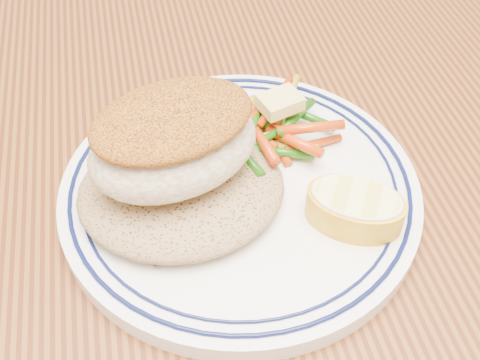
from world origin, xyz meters
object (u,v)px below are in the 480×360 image
Objects in this scene: rice_pilaf at (181,186)px; vegetable_pile at (266,131)px; dining_table at (255,282)px; lemon_wedge at (355,207)px; fish_fillet at (173,140)px; plate at (240,190)px.

rice_pilaf is 0.08m from vegetable_pile.
lemon_wedge is (0.06, -0.04, 0.13)m from dining_table.
fish_fillet reaches higher than dining_table.
fish_fillet is at bearing 155.46° from lemon_wedge.
fish_fillet is (-0.00, 0.01, 0.04)m from rice_pilaf.
lemon_wedge is (0.11, -0.05, -0.04)m from fish_fillet.
plate is 3.11× the size of lemon_wedge.
vegetable_pile is at bearing 30.22° from rice_pilaf.
rice_pilaf is 0.12m from lemon_wedge.
plate is 0.07m from fish_fillet.
fish_fillet is (-0.04, 0.00, 0.06)m from plate.
lemon_wedge reaches higher than dining_table.
rice_pilaf is 0.04m from fish_fillet.
rice_pilaf is 1.33× the size of vegetable_pile.
vegetable_pile reaches higher than lemon_wedge.
rice_pilaf is 1.07× the size of fish_fillet.
dining_table is at bearing -46.43° from plate.
dining_table is at bearing -6.90° from rice_pilaf.
vegetable_pile is 0.09m from lemon_wedge.
vegetable_pile is 1.29× the size of lemon_wedge.
lemon_wedge is (0.11, -0.04, 0.00)m from rice_pilaf.
vegetable_pile is (0.07, 0.04, -0.00)m from rice_pilaf.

